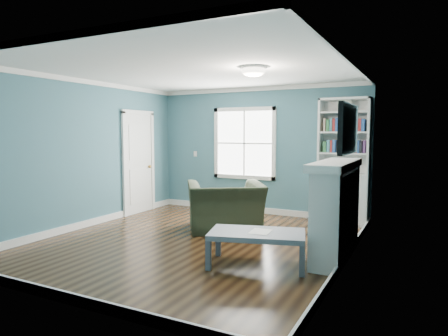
% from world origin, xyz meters
% --- Properties ---
extents(floor, '(5.00, 5.00, 0.00)m').
position_xyz_m(floor, '(0.00, 0.00, 0.00)').
color(floor, black).
rests_on(floor, ground).
extents(room_walls, '(5.00, 5.00, 5.00)m').
position_xyz_m(room_walls, '(0.00, 0.00, 1.58)').
color(room_walls, '#3E6A76').
rests_on(room_walls, ground).
extents(trim, '(4.50, 5.00, 2.60)m').
position_xyz_m(trim, '(0.00, 0.00, 1.24)').
color(trim, white).
rests_on(trim, ground).
extents(window, '(1.40, 0.06, 1.50)m').
position_xyz_m(window, '(-0.30, 2.49, 1.45)').
color(window, white).
rests_on(window, room_walls).
extents(bookshelf, '(0.90, 0.35, 2.31)m').
position_xyz_m(bookshelf, '(1.77, 2.30, 0.92)').
color(bookshelf, silver).
rests_on(bookshelf, ground).
extents(fireplace, '(0.44, 1.58, 1.30)m').
position_xyz_m(fireplace, '(2.08, 0.20, 0.64)').
color(fireplace, black).
rests_on(fireplace, ground).
extents(tv, '(0.06, 1.10, 0.65)m').
position_xyz_m(tv, '(2.20, 0.20, 1.72)').
color(tv, black).
rests_on(tv, fireplace).
extents(door, '(0.12, 0.98, 2.17)m').
position_xyz_m(door, '(-2.22, 1.40, 1.07)').
color(door, silver).
rests_on(door, ground).
extents(ceiling_fixture, '(0.38, 0.38, 0.15)m').
position_xyz_m(ceiling_fixture, '(0.90, 0.10, 2.55)').
color(ceiling_fixture, white).
rests_on(ceiling_fixture, room_walls).
extents(light_switch, '(0.08, 0.01, 0.12)m').
position_xyz_m(light_switch, '(-1.50, 2.48, 1.20)').
color(light_switch, white).
rests_on(light_switch, room_walls).
extents(recliner, '(1.50, 1.38, 1.10)m').
position_xyz_m(recliner, '(0.06, 0.88, 0.55)').
color(recliner, black).
rests_on(recliner, ground).
extents(coffee_table, '(1.32, 0.95, 0.43)m').
position_xyz_m(coffee_table, '(1.25, -0.58, 0.38)').
color(coffee_table, '#454A53').
rests_on(coffee_table, ground).
extents(paper_sheet, '(0.27, 0.33, 0.00)m').
position_xyz_m(paper_sheet, '(1.29, -0.56, 0.43)').
color(paper_sheet, white).
rests_on(paper_sheet, coffee_table).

